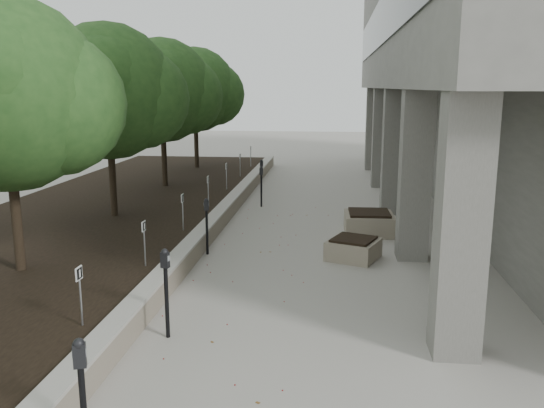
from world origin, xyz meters
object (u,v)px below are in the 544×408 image
at_px(crabapple_tree_2, 9,136).
at_px(crabapple_tree_3, 109,121).
at_px(parking_meter_1, 83,406).
at_px(parking_meter_2, 166,294).
at_px(parking_meter_5, 262,177).
at_px(crabapple_tree_4, 162,113).
at_px(planter_back, 369,222).
at_px(parking_meter_4, 261,187).
at_px(crabapple_tree_5, 195,108).
at_px(parking_meter_3, 207,227).
at_px(planter_front, 353,248).

xyz_separation_m(crabapple_tree_2, crabapple_tree_3, (0.00, 5.00, 0.00)).
xyz_separation_m(crabapple_tree_2, parking_meter_1, (3.74, -5.25, -2.35)).
xyz_separation_m(crabapple_tree_3, parking_meter_2, (3.64, -6.94, -2.36)).
bearing_deg(crabapple_tree_3, parking_meter_5, 58.84).
bearing_deg(parking_meter_2, crabapple_tree_4, 119.88).
bearing_deg(crabapple_tree_3, planter_back, 2.03).
relative_size(parking_meter_4, parking_meter_5, 1.05).
height_order(crabapple_tree_4, crabapple_tree_5, same).
xyz_separation_m(parking_meter_5, planter_back, (3.77, -5.62, -0.35)).
xyz_separation_m(crabapple_tree_3, planter_back, (7.32, 0.26, -2.81)).
bearing_deg(parking_meter_3, parking_meter_4, 70.64).
height_order(crabapple_tree_4, parking_meter_4, crabapple_tree_4).
bearing_deg(planter_back, parking_meter_1, -108.82).
bearing_deg(crabapple_tree_2, parking_meter_3, 40.22).
distance_m(parking_meter_2, parking_meter_5, 12.81).
height_order(crabapple_tree_3, parking_meter_1, crabapple_tree_3).
distance_m(parking_meter_4, parking_meter_5, 2.43).
xyz_separation_m(crabapple_tree_3, parking_meter_5, (3.55, 5.88, -2.45)).
xyz_separation_m(crabapple_tree_2, crabapple_tree_4, (0.00, 10.00, 0.00)).
bearing_deg(parking_meter_4, crabapple_tree_4, 154.24).
xyz_separation_m(crabapple_tree_4, planter_front, (6.81, -7.22, -2.86)).
bearing_deg(parking_meter_2, crabapple_tree_3, 130.61).
relative_size(parking_meter_1, parking_meter_4, 1.10).
bearing_deg(parking_meter_2, parking_meter_5, 103.31).
bearing_deg(planter_front, crabapple_tree_3, 161.96).
relative_size(crabapple_tree_2, crabapple_tree_4, 1.00).
height_order(parking_meter_1, planter_front, parking_meter_1).
bearing_deg(parking_meter_5, parking_meter_1, -108.97).
height_order(parking_meter_4, planter_front, parking_meter_4).
bearing_deg(parking_meter_3, crabapple_tree_5, 91.54).
relative_size(crabapple_tree_3, planter_back, 4.07).
bearing_deg(planter_back, crabapple_tree_4, 147.09).
relative_size(parking_meter_4, planter_front, 1.28).
distance_m(parking_meter_3, planter_back, 4.80).
bearing_deg(parking_meter_4, planter_front, -66.53).
relative_size(parking_meter_3, planter_back, 1.05).
bearing_deg(planter_back, parking_meter_2, -117.11).
relative_size(crabapple_tree_4, planter_back, 4.07).
relative_size(crabapple_tree_3, parking_meter_4, 3.88).
height_order(crabapple_tree_5, parking_meter_3, crabapple_tree_5).
relative_size(crabapple_tree_4, parking_meter_2, 3.58).
height_order(crabapple_tree_2, parking_meter_5, crabapple_tree_2).
distance_m(crabapple_tree_4, parking_meter_4, 4.80).
distance_m(crabapple_tree_5, parking_meter_1, 20.73).
distance_m(parking_meter_3, parking_meter_4, 5.75).
bearing_deg(parking_meter_3, parking_meter_1, -99.79).
bearing_deg(crabapple_tree_4, crabapple_tree_5, 90.00).
relative_size(crabapple_tree_4, planter_front, 4.96).
height_order(parking_meter_5, planter_back, parking_meter_5).
height_order(crabapple_tree_3, parking_meter_4, crabapple_tree_3).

